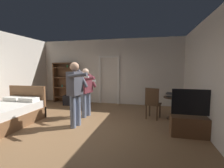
# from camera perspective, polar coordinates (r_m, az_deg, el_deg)

# --- Properties ---
(ground_plane) EXTENTS (6.94, 6.94, 0.00)m
(ground_plane) POSITION_cam_1_polar(r_m,az_deg,el_deg) (4.53, -11.71, -15.19)
(ground_plane) COLOR olive
(wall_back) EXTENTS (6.54, 0.12, 2.85)m
(wall_back) POSITION_cam_1_polar(r_m,az_deg,el_deg) (7.27, -1.16, 4.35)
(wall_back) COLOR silver
(wall_back) RESTS_ON ground_plane
(wall_right) EXTENTS (0.12, 6.55, 2.85)m
(wall_right) POSITION_cam_1_polar(r_m,az_deg,el_deg) (4.07, 33.32, 2.21)
(wall_right) COLOR silver
(wall_right) RESTS_ON ground_plane
(doorway_frame) EXTENTS (0.93, 0.08, 2.13)m
(doorway_frame) POSITION_cam_1_polar(r_m,az_deg,el_deg) (7.19, -1.03, 2.70)
(doorway_frame) COLOR white
(doorway_frame) RESTS_ON ground_plane
(bed) EXTENTS (1.32, 1.97, 1.02)m
(bed) POSITION_cam_1_polar(r_m,az_deg,el_deg) (5.49, -33.51, -8.96)
(bed) COLOR brown
(bed) RESTS_ON ground_plane
(bookshelf) EXTENTS (1.05, 0.32, 1.84)m
(bookshelf) POSITION_cam_1_polar(r_m,az_deg,el_deg) (7.86, -16.28, 1.09)
(bookshelf) COLOR brown
(bookshelf) RESTS_ON ground_plane
(tv_flatscreen) EXTENTS (1.05, 0.40, 1.12)m
(tv_flatscreen) POSITION_cam_1_polar(r_m,az_deg,el_deg) (4.34, 27.04, -12.15)
(tv_flatscreen) COLOR brown
(tv_flatscreen) RESTS_ON ground_plane
(side_table) EXTENTS (0.59, 0.59, 0.70)m
(side_table) POSITION_cam_1_polar(r_m,az_deg,el_deg) (5.45, 20.76, -6.71)
(side_table) COLOR #4C331E
(side_table) RESTS_ON ground_plane
(laptop) EXTENTS (0.41, 0.41, 0.15)m
(laptop) POSITION_cam_1_polar(r_m,az_deg,el_deg) (5.35, 20.46, -3.82)
(laptop) COLOR black
(laptop) RESTS_ON side_table
(bottle_on_table) EXTENTS (0.06, 0.06, 0.25)m
(bottle_on_table) POSITION_cam_1_polar(r_m,az_deg,el_deg) (5.33, 22.49, -3.34)
(bottle_on_table) COLOR #2F4F0F
(bottle_on_table) RESTS_ON side_table
(wooden_chair) EXTENTS (0.53, 0.53, 0.99)m
(wooden_chair) POSITION_cam_1_polar(r_m,az_deg,el_deg) (5.22, 14.19, -6.18)
(wooden_chair) COLOR #4C331E
(wooden_chair) RESTS_ON ground_plane
(person_blue_shirt) EXTENTS (0.72, 0.67, 1.76)m
(person_blue_shirt) POSITION_cam_1_polar(r_m,az_deg,el_deg) (4.45, -12.81, -2.03)
(person_blue_shirt) COLOR slate
(person_blue_shirt) RESTS_ON ground_plane
(person_striped_shirt) EXTENTS (0.65, 0.71, 1.59)m
(person_striped_shirt) POSITION_cam_1_polar(r_m,az_deg,el_deg) (5.33, -9.14, -1.75)
(person_striped_shirt) COLOR slate
(person_striped_shirt) RESTS_ON ground_plane
(suitcase_dark) EXTENTS (0.52, 0.36, 0.42)m
(suitcase_dark) POSITION_cam_1_polar(r_m,az_deg,el_deg) (7.22, -14.68, -5.57)
(suitcase_dark) COLOR black
(suitcase_dark) RESTS_ON ground_plane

